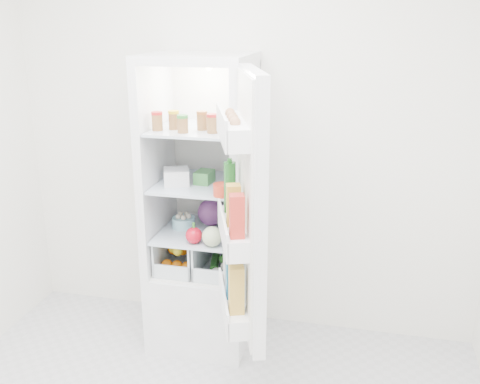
% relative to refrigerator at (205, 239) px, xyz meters
% --- Properties ---
extents(room_walls, '(3.02, 3.02, 2.61)m').
position_rel_refrigerator_xyz_m(room_walls, '(0.20, -1.25, 0.93)').
color(room_walls, white).
rests_on(room_walls, ground).
extents(refrigerator, '(0.60, 0.60, 1.80)m').
position_rel_refrigerator_xyz_m(refrigerator, '(0.00, 0.00, 0.00)').
color(refrigerator, silver).
rests_on(refrigerator, ground).
extents(shelf_low, '(0.49, 0.53, 0.01)m').
position_rel_refrigerator_xyz_m(shelf_low, '(-0.00, -0.06, 0.07)').
color(shelf_low, silver).
rests_on(shelf_low, refrigerator).
extents(shelf_mid, '(0.49, 0.53, 0.02)m').
position_rel_refrigerator_xyz_m(shelf_mid, '(-0.00, -0.06, 0.38)').
color(shelf_mid, silver).
rests_on(shelf_mid, refrigerator).
extents(shelf_top, '(0.49, 0.53, 0.02)m').
position_rel_refrigerator_xyz_m(shelf_top, '(-0.00, -0.06, 0.71)').
color(shelf_top, silver).
rests_on(shelf_top, refrigerator).
extents(crisper_left, '(0.23, 0.46, 0.22)m').
position_rel_refrigerator_xyz_m(crisper_left, '(-0.12, -0.06, -0.06)').
color(crisper_left, silver).
rests_on(crisper_left, refrigerator).
extents(crisper_right, '(0.23, 0.46, 0.22)m').
position_rel_refrigerator_xyz_m(crisper_right, '(0.12, -0.06, -0.06)').
color(crisper_right, silver).
rests_on(crisper_right, refrigerator).
extents(condiment_jars, '(0.46, 0.16, 0.08)m').
position_rel_refrigerator_xyz_m(condiment_jars, '(-0.00, -0.17, 0.76)').
color(condiment_jars, '#B21919').
rests_on(condiment_jars, shelf_top).
extents(squeeze_bottle, '(0.05, 0.05, 0.16)m').
position_rel_refrigerator_xyz_m(squeeze_bottle, '(0.21, -0.04, 0.80)').
color(squeeze_bottle, silver).
rests_on(squeeze_bottle, shelf_top).
extents(tub_white, '(0.19, 0.19, 0.09)m').
position_rel_refrigerator_xyz_m(tub_white, '(-0.12, -0.14, 0.44)').
color(tub_white, silver).
rests_on(tub_white, shelf_mid).
extents(tin_red, '(0.13, 0.13, 0.07)m').
position_rel_refrigerator_xyz_m(tin_red, '(0.19, -0.28, 0.43)').
color(tin_red, red).
rests_on(tin_red, shelf_mid).
extents(tub_green, '(0.10, 0.14, 0.07)m').
position_rel_refrigerator_xyz_m(tub_green, '(0.03, -0.07, 0.43)').
color(tub_green, '#397D3B').
rests_on(tub_green, shelf_mid).
extents(red_cabbage, '(0.17, 0.17, 0.17)m').
position_rel_refrigerator_xyz_m(red_cabbage, '(0.04, 0.04, 0.17)').
color(red_cabbage, '#581E53').
rests_on(red_cabbage, shelf_low).
extents(bell_pepper, '(0.10, 0.10, 0.10)m').
position_rel_refrigerator_xyz_m(bell_pepper, '(0.02, -0.26, 0.13)').
color(bell_pepper, red).
rests_on(bell_pepper, shelf_low).
extents(mushroom_bowl, '(0.17, 0.17, 0.07)m').
position_rel_refrigerator_xyz_m(mushroom_bowl, '(-0.12, -0.04, 0.12)').
color(mushroom_bowl, '#98D5E3').
rests_on(mushroom_bowl, shelf_low).
extents(salad_bag, '(0.12, 0.12, 0.12)m').
position_rel_refrigerator_xyz_m(salad_bag, '(0.13, -0.27, 0.14)').
color(salad_bag, '#B6C694').
rests_on(salad_bag, shelf_low).
extents(citrus_pile, '(0.20, 0.24, 0.16)m').
position_rel_refrigerator_xyz_m(citrus_pile, '(-0.13, -0.12, -0.07)').
color(citrus_pile, orange).
rests_on(citrus_pile, refrigerator).
extents(veg_pile, '(0.16, 0.30, 0.10)m').
position_rel_refrigerator_xyz_m(veg_pile, '(0.13, -0.06, -0.10)').
color(veg_pile, '#1F4F1A').
rests_on(veg_pile, refrigerator).
extents(fridge_door, '(0.34, 0.59, 1.30)m').
position_rel_refrigerator_xyz_m(fridge_door, '(0.40, -0.62, 0.43)').
color(fridge_door, silver).
rests_on(fridge_door, refrigerator).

